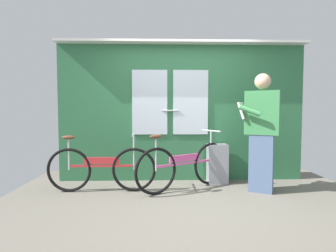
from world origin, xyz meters
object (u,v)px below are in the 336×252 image
trash_bin_by_wall (217,163)px  bicycle_leaning_behind (185,166)px  passenger_reading_newspaper (261,130)px  bicycle_near_door (101,168)px

trash_bin_by_wall → bicycle_leaning_behind: bearing=-148.2°
bicycle_leaning_behind → trash_bin_by_wall: bicycle_leaning_behind is taller
passenger_reading_newspaper → trash_bin_by_wall: bearing=-16.2°
passenger_reading_newspaper → bicycle_leaning_behind: bearing=19.5°
passenger_reading_newspaper → trash_bin_by_wall: size_ratio=2.69×
bicycle_near_door → trash_bin_by_wall: bearing=13.7°
bicycle_near_door → trash_bin_by_wall: bicycle_near_door is taller
passenger_reading_newspaper → trash_bin_by_wall: 0.96m
bicycle_near_door → passenger_reading_newspaper: bearing=-1.8°
bicycle_near_door → bicycle_leaning_behind: 1.27m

